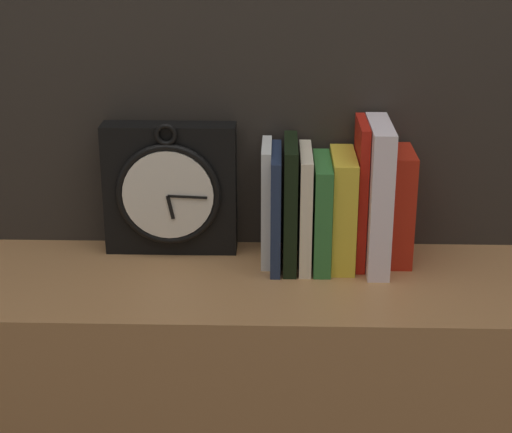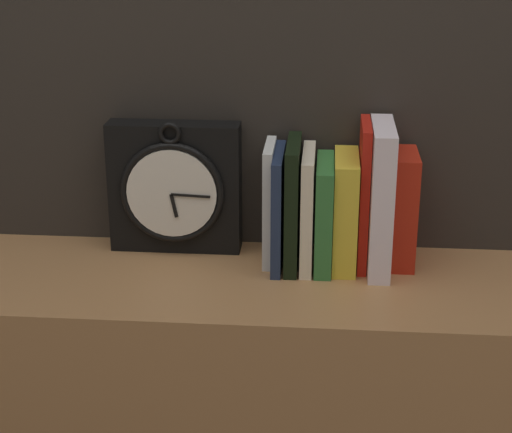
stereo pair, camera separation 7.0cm
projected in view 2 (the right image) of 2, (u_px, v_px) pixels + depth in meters
name	position (u px, v px, depth m)	size (l,w,h in m)	color
clock	(175.00, 188.00, 1.47)	(0.23, 0.07, 0.24)	black
book_slot0_white	(269.00, 203.00, 1.44)	(0.02, 0.12, 0.20)	silver
book_slot1_navy	(278.00, 208.00, 1.42)	(0.02, 0.15, 0.19)	#1F2B48
book_slot2_black	(293.00, 204.00, 1.42)	(0.02, 0.15, 0.21)	black
book_slot3_cream	(308.00, 209.00, 1.42)	(0.02, 0.15, 0.19)	beige
book_slot4_green	(324.00, 214.00, 1.42)	(0.03, 0.15, 0.18)	#327335
book_slot5_yellow	(345.00, 211.00, 1.42)	(0.04, 0.14, 0.19)	yellow
book_slot6_red	(363.00, 195.00, 1.41)	(0.02, 0.13, 0.24)	red
book_slot7_white	(380.00, 198.00, 1.40)	(0.04, 0.16, 0.24)	white
book_slot8_red	(403.00, 209.00, 1.42)	(0.04, 0.11, 0.19)	#B42312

